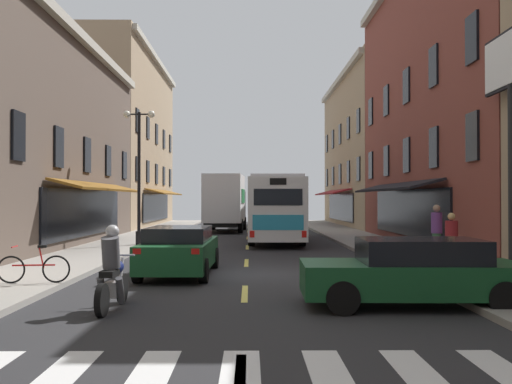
{
  "coord_description": "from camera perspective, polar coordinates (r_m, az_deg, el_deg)",
  "views": [
    {
      "loc": [
        0.12,
        -16.95,
        2.15
      ],
      "look_at": [
        0.4,
        9.99,
        2.5
      ],
      "focal_mm": 41.17,
      "sensor_mm": 36.0,
      "label": 1
    }
  ],
  "objects": [
    {
      "name": "lane_centre_dashes",
      "position": [
        16.84,
        -1.0,
        -8.07
      ],
      "size": [
        0.14,
        73.9,
        0.01
      ],
      "color": "#DBCC4C",
      "rests_on": "ground"
    },
    {
      "name": "ground_plane",
      "position": [
        17.1,
        -1.0,
        -8.14
      ],
      "size": [
        34.8,
        80.0,
        0.1
      ],
      "primitive_type": "cube",
      "color": "#28282B"
    },
    {
      "name": "box_truck",
      "position": [
        39.32,
        -2.97,
        -1.02
      ],
      "size": [
        2.72,
        7.33,
        3.75
      ],
      "color": "black",
      "rests_on": "ground"
    },
    {
      "name": "crosswalk_near",
      "position": [
        7.28,
        -1.57,
        -17.9
      ],
      "size": [
        7.1,
        2.8,
        0.01
      ],
      "color": "silver",
      "rests_on": "ground"
    },
    {
      "name": "pedestrian_mid",
      "position": [
        17.89,
        18.47,
        -4.48
      ],
      "size": [
        0.36,
        0.36,
        1.63
      ],
      "rotation": [
        0.0,
        0.0,
        2.68
      ],
      "color": "navy",
      "rests_on": "sidewalk_right"
    },
    {
      "name": "motorcycle_rider",
      "position": [
        11.84,
        -13.79,
        -7.72
      ],
      "size": [
        0.62,
        2.07,
        1.66
      ],
      "color": "black",
      "rests_on": "ground"
    },
    {
      "name": "sidewalk_left",
      "position": [
        18.11,
        -20.17,
        -7.3
      ],
      "size": [
        3.0,
        80.0,
        0.14
      ],
      "primitive_type": "cube",
      "color": "gray",
      "rests_on": "ground"
    },
    {
      "name": "pedestrian_far",
      "position": [
        20.45,
        17.15,
        -3.66
      ],
      "size": [
        0.36,
        0.36,
        1.84
      ],
      "rotation": [
        0.0,
        0.0,
        2.07
      ],
      "color": "#33663F",
      "rests_on": "sidewalk_right"
    },
    {
      "name": "billboard_sign",
      "position": [
        17.19,
        23.54,
        9.55
      ],
      "size": [
        0.4,
        3.2,
        6.57
      ],
      "color": "black",
      "rests_on": "sidewalk_right"
    },
    {
      "name": "street_lamp_twin",
      "position": [
        26.73,
        -11.3,
        2.03
      ],
      "size": [
        1.42,
        0.32,
        5.99
      ],
      "color": "black",
      "rests_on": "sidewalk_left"
    },
    {
      "name": "sedan_mid",
      "position": [
        12.28,
        15.11,
        -7.52
      ],
      "size": [
        4.45,
        2.09,
        1.36
      ],
      "color": "#144723",
      "rests_on": "ground"
    },
    {
      "name": "sedan_near",
      "position": [
        50.69,
        -2.23,
        -2.42
      ],
      "size": [
        2.11,
        4.41,
        1.29
      ],
      "color": "black",
      "rests_on": "ground"
    },
    {
      "name": "sidewalk_right",
      "position": [
        18.03,
        18.27,
        -7.33
      ],
      "size": [
        3.0,
        80.0,
        0.14
      ],
      "primitive_type": "cube",
      "color": "gray",
      "rests_on": "ground"
    },
    {
      "name": "sedan_far",
      "position": [
        16.93,
        -7.43,
        -5.6
      ],
      "size": [
        2.02,
        4.74,
        1.38
      ],
      "color": "#144723",
      "rests_on": "ground"
    },
    {
      "name": "bicycle_near",
      "position": [
        15.2,
        -20.77,
        -6.92
      ],
      "size": [
        1.71,
        0.48,
        0.91
      ],
      "color": "black",
      "rests_on": "sidewalk_left"
    },
    {
      "name": "transit_bus",
      "position": [
        30.61,
        1.9,
        -1.55
      ],
      "size": [
        2.87,
        11.93,
        3.27
      ],
      "color": "silver",
      "rests_on": "ground"
    }
  ]
}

